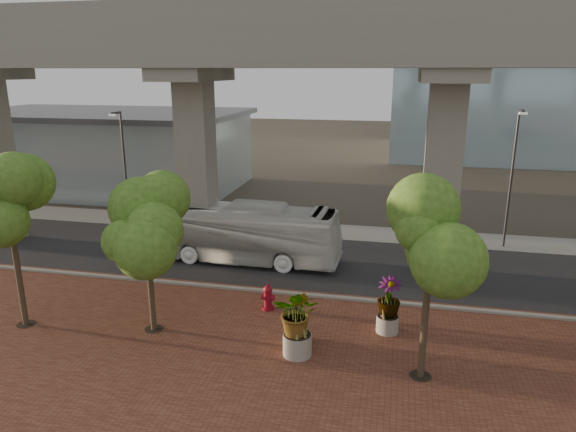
# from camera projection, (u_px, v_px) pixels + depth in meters

# --- Properties ---
(ground) EXTENTS (160.00, 160.00, 0.00)m
(ground) POSITION_uv_depth(u_px,v_px,m) (305.00, 279.00, 24.28)
(ground) COLOR #363027
(ground) RESTS_ON ground
(brick_plaza) EXTENTS (70.00, 13.00, 0.06)m
(brick_plaza) POSITION_uv_depth(u_px,v_px,m) (261.00, 371.00, 16.75)
(brick_plaza) COLOR brown
(brick_plaza) RESTS_ON ground
(asphalt_road) EXTENTS (90.00, 8.00, 0.04)m
(asphalt_road) POSITION_uv_depth(u_px,v_px,m) (312.00, 263.00, 26.15)
(asphalt_road) COLOR black
(asphalt_road) RESTS_ON ground
(curb_strip) EXTENTS (70.00, 0.25, 0.16)m
(curb_strip) POSITION_uv_depth(u_px,v_px,m) (297.00, 294.00, 22.38)
(curb_strip) COLOR gray
(curb_strip) RESTS_ON ground
(far_sidewalk) EXTENTS (90.00, 3.00, 0.06)m
(far_sidewalk) POSITION_uv_depth(u_px,v_px,m) (327.00, 231.00, 31.32)
(far_sidewalk) COLOR gray
(far_sidewalk) RESTS_ON ground
(transit_viaduct) EXTENTS (72.00, 5.60, 12.40)m
(transit_viaduct) POSITION_uv_depth(u_px,v_px,m) (314.00, 119.00, 24.16)
(transit_viaduct) COLOR gray
(transit_viaduct) RESTS_ON ground
(station_pavilion) EXTENTS (23.00, 13.00, 6.30)m
(station_pavilion) POSITION_uv_depth(u_px,v_px,m) (103.00, 149.00, 42.52)
(station_pavilion) COLOR #A2B4B9
(station_pavilion) RESTS_ON ground
(transit_bus) EXTENTS (10.84, 2.90, 3.00)m
(transit_bus) POSITION_uv_depth(u_px,v_px,m) (235.00, 233.00, 26.21)
(transit_bus) COLOR silver
(transit_bus) RESTS_ON ground
(fire_hydrant) EXTENTS (0.55, 0.49, 1.10)m
(fire_hydrant) POSITION_uv_depth(u_px,v_px,m) (268.00, 297.00, 20.91)
(fire_hydrant) COLOR maroon
(fire_hydrant) RESTS_ON ground
(planter_front) EXTENTS (2.21, 2.21, 2.43)m
(planter_front) POSITION_uv_depth(u_px,v_px,m) (297.00, 316.00, 17.28)
(planter_front) COLOR gray
(planter_front) RESTS_ON ground
(planter_right) EXTENTS (2.02, 2.02, 2.16)m
(planter_right) POSITION_uv_depth(u_px,v_px,m) (389.00, 300.00, 18.87)
(planter_right) COLOR gray
(planter_right) RESTS_ON ground
(planter_left) EXTENTS (1.84, 1.84, 2.02)m
(planter_left) POSITION_uv_depth(u_px,v_px,m) (297.00, 311.00, 18.16)
(planter_left) COLOR #A79F97
(planter_left) RESTS_ON ground
(street_tree_far_west) EXTENTS (3.52, 3.52, 6.47)m
(street_tree_far_west) POSITION_uv_depth(u_px,v_px,m) (7.00, 203.00, 18.47)
(street_tree_far_west) COLOR #4E3E2C
(street_tree_far_west) RESTS_ON ground
(street_tree_near_west) EXTENTS (3.65, 3.65, 5.76)m
(street_tree_near_west) POSITION_uv_depth(u_px,v_px,m) (146.00, 226.00, 18.31)
(street_tree_near_west) COLOR #4E3E2C
(street_tree_near_west) RESTS_ON ground
(street_tree_near_east) EXTENTS (3.61, 3.61, 6.27)m
(street_tree_near_east) POSITION_uv_depth(u_px,v_px,m) (431.00, 240.00, 15.19)
(street_tree_near_east) COLOR #4E3E2C
(street_tree_near_east) RESTS_ON ground
(streetlamp_west) EXTENTS (0.35, 1.04, 7.16)m
(streetlamp_west) POSITION_uv_depth(u_px,v_px,m) (124.00, 162.00, 30.67)
(streetlamp_west) COLOR #2C2C31
(streetlamp_west) RESTS_ON ground
(streetlamp_east) EXTENTS (0.37, 1.09, 7.54)m
(streetlamp_east) POSITION_uv_depth(u_px,v_px,m) (513.00, 170.00, 27.28)
(streetlamp_east) COLOR #2D2D32
(streetlamp_east) RESTS_ON ground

